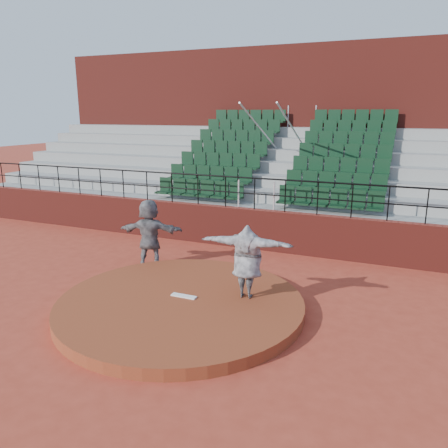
{
  "coord_description": "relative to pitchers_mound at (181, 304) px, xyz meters",
  "views": [
    {
      "loc": [
        4.41,
        -7.95,
        4.3
      ],
      "look_at": [
        0.0,
        2.5,
        1.4
      ],
      "focal_mm": 35.0,
      "sensor_mm": 36.0,
      "label": 1
    }
  ],
  "objects": [
    {
      "name": "pitching_rubber",
      "position": [
        0.0,
        0.15,
        0.14
      ],
      "size": [
        0.6,
        0.15,
        0.03
      ],
      "primitive_type": "cube",
      "color": "white",
      "rests_on": "pitchers_mound"
    },
    {
      "name": "ground",
      "position": [
        0.0,
        0.0,
        -0.12
      ],
      "size": [
        90.0,
        90.0,
        0.0
      ],
      "primitive_type": "plane",
      "color": "#A23724",
      "rests_on": "ground"
    },
    {
      "name": "wall_railing",
      "position": [
        0.0,
        5.0,
        1.9
      ],
      "size": [
        24.04,
        0.05,
        1.03
      ],
      "color": "black",
      "rests_on": "boundary_wall"
    },
    {
      "name": "press_box_facade",
      "position": [
        0.0,
        12.6,
        3.43
      ],
      "size": [
        24.0,
        3.0,
        7.1
      ],
      "primitive_type": "cube",
      "color": "maroon",
      "rests_on": "ground"
    },
    {
      "name": "seating_deck",
      "position": [
        0.0,
        8.65,
        1.32
      ],
      "size": [
        24.0,
        5.97,
        4.63
      ],
      "color": "gray",
      "rests_on": "ground"
    },
    {
      "name": "boundary_wall",
      "position": [
        0.0,
        5.0,
        0.53
      ],
      "size": [
        24.0,
        0.3,
        1.3
      ],
      "primitive_type": "cube",
      "color": "maroon",
      "rests_on": "ground"
    },
    {
      "name": "pitchers_mound",
      "position": [
        0.0,
        0.0,
        0.0
      ],
      "size": [
        5.5,
        5.5,
        0.25
      ],
      "primitive_type": "cylinder",
      "color": "brown",
      "rests_on": "ground"
    },
    {
      "name": "pitcher",
      "position": [
        1.31,
        0.72,
        0.97
      ],
      "size": [
        2.11,
        0.73,
        1.68
      ],
      "primitive_type": "imported",
      "rotation": [
        0.0,
        0.0,
        3.22
      ],
      "color": "black",
      "rests_on": "pitchers_mound"
    },
    {
      "name": "fielder",
      "position": [
        -2.18,
        2.22,
        0.86
      ],
      "size": [
        1.91,
        1.02,
        1.96
      ],
      "primitive_type": "imported",
      "rotation": [
        0.0,
        0.0,
        3.4
      ],
      "color": "black",
      "rests_on": "ground"
    }
  ]
}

